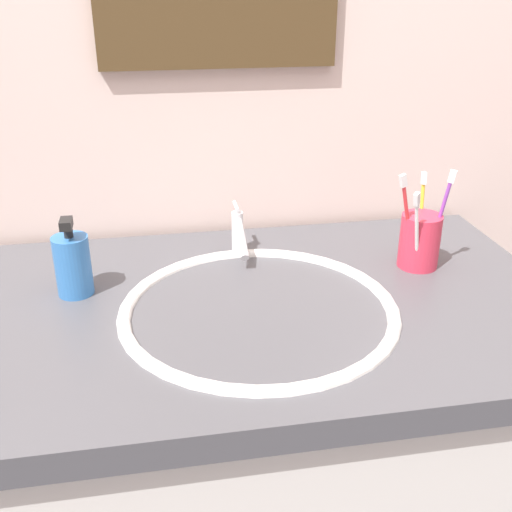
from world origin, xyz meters
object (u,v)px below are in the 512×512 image
object	(u,v)px
toothbrush_yellow	(422,210)
soap_dispenser	(73,264)
faucet	(239,233)
toothbrush_white	(417,227)
toothbrush_cup	(420,241)
toothbrush_red	(407,215)
toothbrush_purple	(441,213)

from	to	relation	value
toothbrush_yellow	soap_dispenser	distance (m)	0.68
faucet	toothbrush_white	distance (m)	0.35
faucet	soap_dispenser	xyz separation A→B (m)	(-0.32, -0.11, 0.01)
toothbrush_cup	toothbrush_red	bearing A→B (deg)	-164.27
soap_dispenser	toothbrush_cup	bearing A→B (deg)	0.10
toothbrush_yellow	toothbrush_red	distance (m)	0.07
faucet	toothbrush_red	bearing A→B (deg)	-21.81
toothbrush_purple	toothbrush_yellow	bearing A→B (deg)	107.19
faucet	soap_dispenser	distance (m)	0.34
toothbrush_red	soap_dispenser	distance (m)	0.62
faucet	toothbrush_white	size ratio (longest dim) A/B	0.83
toothbrush_cup	toothbrush_purple	size ratio (longest dim) A/B	0.55
faucet	toothbrush_yellow	distance (m)	0.37
toothbrush_red	faucet	bearing A→B (deg)	158.19
toothbrush_purple	toothbrush_white	bearing A→B (deg)	-155.60
toothbrush_yellow	toothbrush_red	world-z (taller)	toothbrush_red
toothbrush_yellow	toothbrush_purple	bearing A→B (deg)	-72.81
toothbrush_white	faucet	bearing A→B (deg)	153.99
toothbrush_purple	toothbrush_white	size ratio (longest dim) A/B	1.16
toothbrush_red	soap_dispenser	size ratio (longest dim) A/B	1.30
toothbrush_yellow	faucet	bearing A→B (deg)	168.20
toothbrush_yellow	soap_dispenser	xyz separation A→B (m)	(-0.67, -0.04, -0.05)
faucet	toothbrush_white	xyz separation A→B (m)	(0.31, -0.15, 0.05)
toothbrush_white	toothbrush_cup	bearing A→B (deg)	54.47
toothbrush_cup	toothbrush_yellow	size ratio (longest dim) A/B	0.62
faucet	toothbrush_red	distance (m)	0.33
toothbrush_red	toothbrush_cup	bearing A→B (deg)	15.73
toothbrush_purple	toothbrush_red	bearing A→B (deg)	176.93
soap_dispenser	toothbrush_yellow	bearing A→B (deg)	3.26
soap_dispenser	toothbrush_red	bearing A→B (deg)	-0.86
toothbrush_cup	toothbrush_white	xyz separation A→B (m)	(-0.03, -0.04, 0.05)
toothbrush_purple	soap_dispenser	size ratio (longest dim) A/B	1.32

